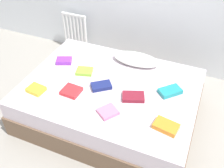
{
  "coord_description": "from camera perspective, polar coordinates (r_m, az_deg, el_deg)",
  "views": [
    {
      "loc": [
        0.88,
        -2.05,
        2.39
      ],
      "look_at": [
        0.0,
        0.05,
        0.48
      ],
      "focal_mm": 41.05,
      "sensor_mm": 36.0,
      "label": 1
    }
  ],
  "objects": [
    {
      "name": "textbook_pink",
      "position": [
        2.6,
        -0.91,
        -6.18
      ],
      "size": [
        0.24,
        0.24,
        0.04
      ],
      "primitive_type": "cube",
      "rotation": [
        0.0,
        0.0,
        0.95
      ],
      "color": "pink",
      "rests_on": "bed"
    },
    {
      "name": "ground_plane",
      "position": [
        3.27,
        -0.34,
        -6.97
      ],
      "size": [
        8.0,
        8.0,
        0.0
      ],
      "primitive_type": "plane",
      "color": "#9E998E"
    },
    {
      "name": "bed",
      "position": [
        3.1,
        -0.36,
        -3.85
      ],
      "size": [
        2.0,
        1.5,
        0.5
      ],
      "color": "brown",
      "rests_on": "ground"
    },
    {
      "name": "textbook_lime",
      "position": [
        3.12,
        -6.13,
        2.86
      ],
      "size": [
        0.23,
        0.2,
        0.04
      ],
      "primitive_type": "cube",
      "rotation": [
        0.0,
        0.0,
        0.28
      ],
      "color": "#8CC638",
      "rests_on": "bed"
    },
    {
      "name": "textbook_orange",
      "position": [
        2.51,
        11.93,
        -9.19
      ],
      "size": [
        0.25,
        0.19,
        0.05
      ],
      "primitive_type": "cube",
      "rotation": [
        0.0,
        0.0,
        -0.17
      ],
      "color": "orange",
      "rests_on": "bed"
    },
    {
      "name": "textbook_purple",
      "position": [
        3.33,
        -10.62,
        5.12
      ],
      "size": [
        0.23,
        0.2,
        0.05
      ],
      "primitive_type": "cube",
      "rotation": [
        0.0,
        0.0,
        0.4
      ],
      "color": "purple",
      "rests_on": "bed"
    },
    {
      "name": "textbook_teal",
      "position": [
        2.89,
        12.82,
        -1.56
      ],
      "size": [
        0.27,
        0.28,
        0.05
      ],
      "primitive_type": "cube",
      "rotation": [
        0.0,
        0.0,
        0.8
      ],
      "color": "teal",
      "rests_on": "bed"
    },
    {
      "name": "textbook_navy",
      "position": [
        2.88,
        -2.41,
        -0.42
      ],
      "size": [
        0.26,
        0.24,
        0.05
      ],
      "primitive_type": "cube",
      "rotation": [
        0.0,
        0.0,
        0.66
      ],
      "color": "navy",
      "rests_on": "bed"
    },
    {
      "name": "textbook_yellow",
      "position": [
        2.96,
        -16.55,
        -1.15
      ],
      "size": [
        0.2,
        0.17,
        0.05
      ],
      "primitive_type": "cube",
      "rotation": [
        0.0,
        0.0,
        -0.12
      ],
      "color": "yellow",
      "rests_on": "bed"
    },
    {
      "name": "radiator",
      "position": [
        4.32,
        -8.27,
        11.94
      ],
      "size": [
        0.42,
        0.04,
        0.53
      ],
      "color": "white",
      "rests_on": "ground"
    },
    {
      "name": "textbook_red",
      "position": [
        2.85,
        -9.05,
        -1.54
      ],
      "size": [
        0.21,
        0.19,
        0.04
      ],
      "primitive_type": "cube",
      "rotation": [
        0.0,
        0.0,
        -0.05
      ],
      "color": "red",
      "rests_on": "bed"
    },
    {
      "name": "pillow",
      "position": [
        3.26,
        5.41,
        5.53
      ],
      "size": [
        0.6,
        0.29,
        0.11
      ],
      "primitive_type": "ellipsoid",
      "color": "white",
      "rests_on": "bed"
    },
    {
      "name": "textbook_white",
      "position": [
        3.08,
        -12.22,
        1.34
      ],
      "size": [
        0.26,
        0.23,
        0.03
      ],
      "primitive_type": "cube",
      "rotation": [
        0.0,
        0.0,
        0.22
      ],
      "color": "white",
      "rests_on": "bed"
    },
    {
      "name": "textbook_maroon",
      "position": [
        2.76,
        4.75,
        -2.85
      ],
      "size": [
        0.27,
        0.23,
        0.04
      ],
      "primitive_type": "cube",
      "rotation": [
        0.0,
        0.0,
        0.36
      ],
      "color": "maroon",
      "rests_on": "bed"
    }
  ]
}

